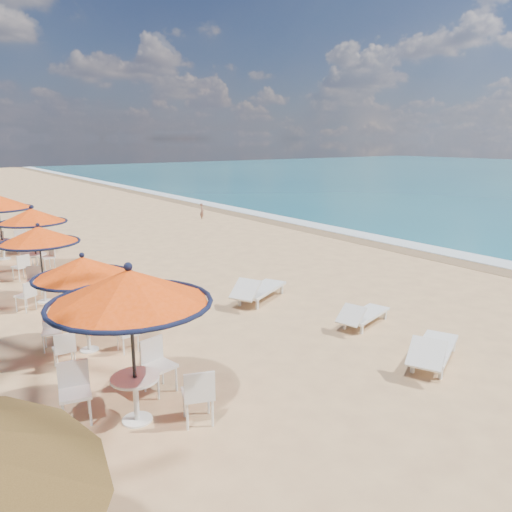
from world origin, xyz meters
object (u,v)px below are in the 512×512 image
(station_0, at_px, (132,306))
(lounger_far, at_px, (258,289))
(lounger_near, at_px, (433,349))
(lounger_mid, at_px, (362,315))
(station_3, at_px, (32,224))
(station_2, at_px, (39,245))
(station_1, at_px, (83,280))

(station_0, distance_m, lounger_far, 6.39)
(station_0, bearing_deg, lounger_near, -15.88)
(lounger_mid, bearing_deg, station_3, 102.88)
(lounger_far, bearing_deg, station_0, -170.01)
(station_0, xyz_separation_m, lounger_mid, (5.95, 0.72, -1.61))
(lounger_near, bearing_deg, station_2, 96.77)
(station_1, bearing_deg, lounger_mid, -22.38)
(station_3, relative_size, lounger_far, 1.02)
(station_0, relative_size, lounger_far, 1.17)
(station_2, relative_size, lounger_far, 0.99)
(station_1, relative_size, lounger_near, 1.00)
(station_1, xyz_separation_m, station_3, (0.60, 7.33, 0.10))
(lounger_mid, distance_m, lounger_far, 3.09)
(station_0, bearing_deg, station_3, 85.74)
(station_2, distance_m, lounger_near, 10.18)
(station_1, relative_size, station_2, 0.97)
(station_0, xyz_separation_m, station_3, (0.78, 10.43, -0.24))
(lounger_near, relative_size, lounger_far, 0.96)
(station_0, distance_m, lounger_mid, 6.21)
(lounger_mid, relative_size, lounger_far, 0.83)
(station_0, height_order, station_3, station_0)
(lounger_far, bearing_deg, lounger_mid, -98.24)
(station_0, relative_size, station_1, 1.22)
(station_3, bearing_deg, station_2, -99.03)
(station_2, height_order, station_3, station_3)
(station_3, relative_size, lounger_near, 1.07)
(lounger_near, xyz_separation_m, lounger_far, (-0.48, 5.22, 0.02))
(station_1, distance_m, lounger_near, 7.16)
(station_3, height_order, lounger_near, station_3)
(station_0, height_order, station_1, station_0)
(lounger_mid, height_order, lounger_far, lounger_far)
(lounger_near, distance_m, lounger_mid, 2.33)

